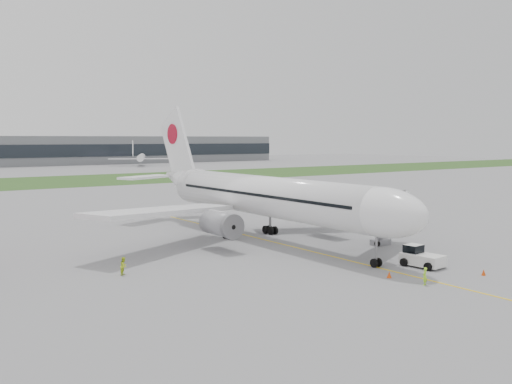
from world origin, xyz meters
TOP-DOWN VIEW (x-y plane):
  - ground at (0.00, 0.00)m, footprint 600.00×600.00m
  - apron_markings at (0.00, -5.00)m, footprint 70.00×70.00m
  - grass_strip at (0.00, 120.00)m, footprint 600.00×50.00m
  - airliner at (0.00, 4.87)m, footprint 48.13×53.95m
  - pushback_tug at (3.97, -17.21)m, footprint 3.14×4.31m
  - jet_bridge at (6.27, -9.15)m, footprint 13.65×9.58m
  - safety_cone_left at (-2.27, -18.72)m, footprint 0.45×0.45m
  - safety_cone_right at (5.67, -23.19)m, footprint 0.42×0.42m
  - ground_crew_near at (-1.73, -22.28)m, footprint 0.67×0.56m
  - ground_crew_far at (-21.78, -3.58)m, footprint 1.05×1.04m
  - distant_aircraft_right at (68.28, 196.10)m, footprint 38.52×36.88m

SIDE VIEW (x-z plane):
  - ground at x=0.00m, z-range 0.00..0.00m
  - apron_markings at x=0.00m, z-range -0.02..0.02m
  - distant_aircraft_right at x=68.28m, z-range -5.73..5.73m
  - grass_strip at x=0.00m, z-range 0.00..0.02m
  - safety_cone_right at x=5.67m, z-range 0.00..0.57m
  - safety_cone_left at x=-2.27m, z-range 0.00..0.61m
  - ground_crew_near at x=-1.73m, z-range 0.00..1.58m
  - ground_crew_far at x=-21.78m, z-range 0.00..1.71m
  - pushback_tug at x=3.97m, z-range -0.08..2.00m
  - jet_bridge at x=6.27m, z-range 1.60..8.26m
  - airliner at x=0.00m, z-range -3.28..14.60m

